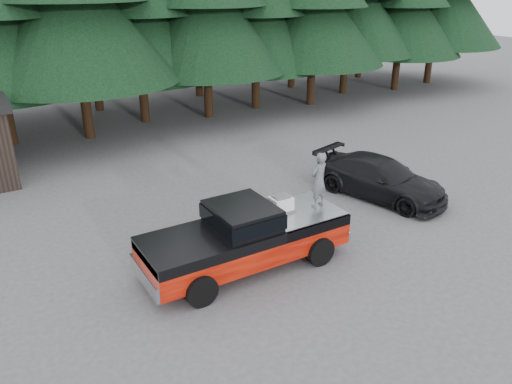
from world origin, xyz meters
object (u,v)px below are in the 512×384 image
pickup_truck (246,246)px  man_on_bed (319,180)px  parked_car (380,178)px  air_compressor (281,204)px

pickup_truck → man_on_bed: (2.41, -0.07, 1.49)m
man_on_bed → parked_car: bearing=-171.3°
air_compressor → parked_car: 5.66m
parked_car → pickup_truck: bearing=178.7°
air_compressor → parked_car: air_compressor is taller
man_on_bed → parked_car: 4.84m
parked_car → air_compressor: bearing=179.9°
air_compressor → parked_car: size_ratio=0.12×
pickup_truck → air_compressor: 1.58m
air_compressor → man_on_bed: man_on_bed is taller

